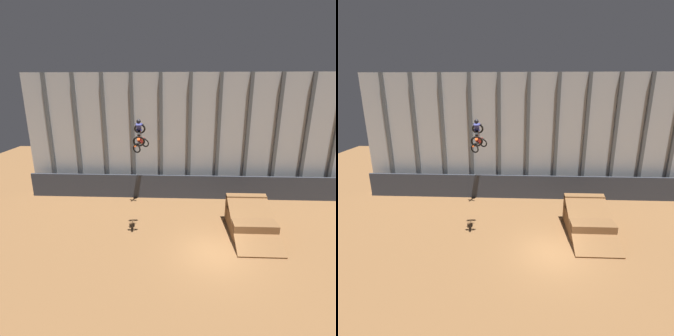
# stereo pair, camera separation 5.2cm
# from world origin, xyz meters

# --- Properties ---
(ground_plane) EXTENTS (60.00, 60.00, 0.00)m
(ground_plane) POSITION_xyz_m (0.00, 0.00, 0.00)
(ground_plane) COLOR brown
(arena_back_wall) EXTENTS (32.00, 0.40, 10.92)m
(arena_back_wall) POSITION_xyz_m (0.00, 9.52, 5.46)
(arena_back_wall) COLOR #ADB2B7
(arena_back_wall) RESTS_ON ground_plane
(lower_barrier) EXTENTS (31.36, 0.20, 2.16)m
(lower_barrier) POSITION_xyz_m (0.00, 8.38, 1.08)
(lower_barrier) COLOR #2D333D
(lower_barrier) RESTS_ON ground_plane
(dirt_ramp) EXTENTS (2.91, 4.95, 2.22)m
(dirt_ramp) POSITION_xyz_m (2.81, 2.95, 0.75)
(dirt_ramp) COLOR brown
(dirt_ramp) RESTS_ON ground_plane
(rider_bike_left_air) EXTENTS (1.30, 1.84, 1.56)m
(rider_bike_left_air) POSITION_xyz_m (-5.38, 7.47, 5.24)
(rider_bike_left_air) COLOR black
(rider_bike_right_air) EXTENTS (0.88, 1.88, 1.68)m
(rider_bike_right_air) POSITION_xyz_m (-4.62, 2.02, 7.04)
(rider_bike_right_air) COLOR black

